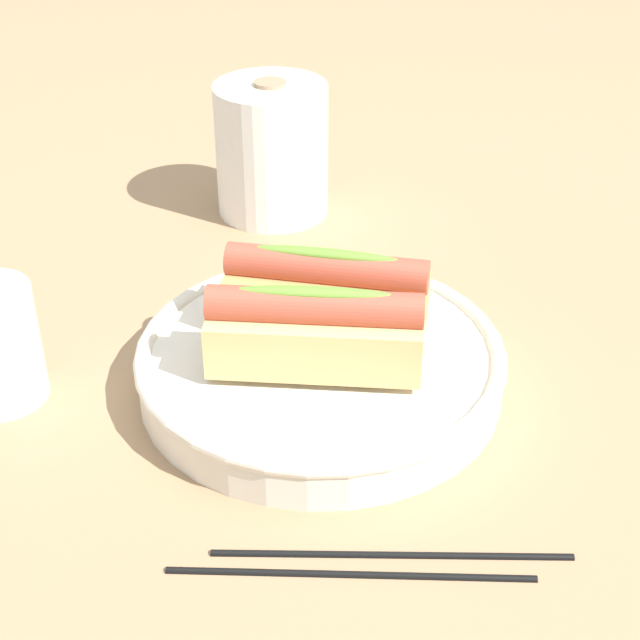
{
  "coord_description": "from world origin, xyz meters",
  "views": [
    {
      "loc": [
        -0.07,
        -0.58,
        0.44
      ],
      "look_at": [
        0.01,
        0.0,
        0.06
      ],
      "focal_mm": 54.45,
      "sensor_mm": 36.0,
      "label": 1
    }
  ],
  "objects_px": {
    "hotdog_front": "(313,332)",
    "chopstick_near": "(392,553)",
    "serving_bowl": "(320,362)",
    "paper_towel_roll": "(269,150)",
    "hotdog_back": "(326,291)",
    "chopstick_far": "(346,573)"
  },
  "relations": [
    {
      "from": "hotdog_front",
      "to": "chopstick_near",
      "type": "relative_size",
      "value": 0.71
    },
    {
      "from": "hotdog_front",
      "to": "serving_bowl",
      "type": "bearing_deg",
      "value": 72.43
    },
    {
      "from": "serving_bowl",
      "to": "hotdog_front",
      "type": "height_order",
      "value": "hotdog_front"
    },
    {
      "from": "hotdog_front",
      "to": "hotdog_back",
      "type": "bearing_deg",
      "value": 72.43
    },
    {
      "from": "serving_bowl",
      "to": "chopstick_near",
      "type": "relative_size",
      "value": 1.25
    },
    {
      "from": "serving_bowl",
      "to": "hotdog_front",
      "type": "xyz_separation_m",
      "value": [
        -0.01,
        -0.03,
        0.05
      ]
    },
    {
      "from": "hotdog_front",
      "to": "chopstick_near",
      "type": "height_order",
      "value": "hotdog_front"
    },
    {
      "from": "serving_bowl",
      "to": "chopstick_far",
      "type": "relative_size",
      "value": 1.25
    },
    {
      "from": "chopstick_far",
      "to": "paper_towel_roll",
      "type": "bearing_deg",
      "value": 99.41
    },
    {
      "from": "chopstick_near",
      "to": "chopstick_far",
      "type": "height_order",
      "value": "same"
    },
    {
      "from": "serving_bowl",
      "to": "paper_towel_roll",
      "type": "distance_m",
      "value": 0.3
    },
    {
      "from": "hotdog_back",
      "to": "chopstick_far",
      "type": "relative_size",
      "value": 0.72
    },
    {
      "from": "hotdog_front",
      "to": "chopstick_far",
      "type": "bearing_deg",
      "value": -90.59
    },
    {
      "from": "serving_bowl",
      "to": "chopstick_near",
      "type": "height_order",
      "value": "serving_bowl"
    },
    {
      "from": "chopstick_near",
      "to": "chopstick_far",
      "type": "relative_size",
      "value": 1.0
    },
    {
      "from": "serving_bowl",
      "to": "hotdog_front",
      "type": "distance_m",
      "value": 0.05
    },
    {
      "from": "paper_towel_roll",
      "to": "serving_bowl",
      "type": "bearing_deg",
      "value": -88.14
    },
    {
      "from": "chopstick_far",
      "to": "hotdog_front",
      "type": "bearing_deg",
      "value": 98.85
    },
    {
      "from": "hotdog_front",
      "to": "chopstick_far",
      "type": "relative_size",
      "value": 0.71
    },
    {
      "from": "paper_towel_roll",
      "to": "chopstick_far",
      "type": "relative_size",
      "value": 0.61
    },
    {
      "from": "hotdog_back",
      "to": "chopstick_far",
      "type": "distance_m",
      "value": 0.23
    },
    {
      "from": "hotdog_front",
      "to": "paper_towel_roll",
      "type": "distance_m",
      "value": 0.33
    }
  ]
}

